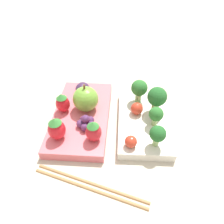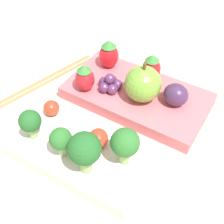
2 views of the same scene
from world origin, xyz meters
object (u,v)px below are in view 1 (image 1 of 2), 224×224
(bento_box_fruit, at_px, (82,116))
(chopsticks_pair, at_px, (90,185))
(broccoli_floret_2, at_px, (156,115))
(apple, at_px, (85,100))
(cherry_tomato_0, at_px, (137,110))
(strawberry_2, at_px, (63,103))
(broccoli_floret_3, at_px, (158,134))
(bento_box_savoury, at_px, (143,122))
(strawberry_1, at_px, (57,129))
(broccoli_floret_1, at_px, (157,98))
(strawberry_0, at_px, (93,131))
(cherry_tomato_1, at_px, (131,142))
(broccoli_floret_0, at_px, (139,89))
(grape_cluster, at_px, (86,122))
(plum, at_px, (83,89))

(bento_box_fruit, xyz_separation_m, chopsticks_pair, (0.16, 0.05, -0.01))
(broccoli_floret_2, height_order, apple, apple)
(cherry_tomato_0, bearing_deg, strawberry_2, -86.77)
(broccoli_floret_3, xyz_separation_m, chopsticks_pair, (0.09, -0.11, -0.05))
(bento_box_savoury, bearing_deg, broccoli_floret_3, 18.74)
(cherry_tomato_0, height_order, strawberry_2, strawberry_2)
(broccoli_floret_2, distance_m, strawberry_1, 0.20)
(bento_box_fruit, bearing_deg, broccoli_floret_1, 98.89)
(cherry_tomato_0, xyz_separation_m, apple, (-0.00, -0.11, 0.02))
(broccoli_floret_1, relative_size, broccoli_floret_2, 1.40)
(strawberry_0, height_order, strawberry_2, same)
(cherry_tomato_1, bearing_deg, bento_box_savoury, 162.64)
(strawberry_0, bearing_deg, broccoli_floret_1, 128.85)
(broccoli_floret_0, relative_size, chopsticks_pair, 0.27)
(grape_cluster, bearing_deg, bento_box_savoury, 107.95)
(grape_cluster, bearing_deg, chopsticks_pair, 14.67)
(bento_box_fruit, xyz_separation_m, broccoli_floret_2, (0.02, 0.16, 0.04))
(bento_box_savoury, distance_m, broccoli_floret_3, 0.08)
(apple, bearing_deg, broccoli_floret_2, 80.17)
(broccoli_floret_0, height_order, chopsticks_pair, broccoli_floret_0)
(strawberry_0, xyz_separation_m, strawberry_2, (-0.07, -0.08, -0.00))
(broccoli_floret_1, relative_size, apple, 0.96)
(cherry_tomato_1, height_order, grape_cluster, grape_cluster)
(strawberry_2, bearing_deg, bento_box_fruit, 87.87)
(broccoli_floret_1, relative_size, chopsticks_pair, 0.31)
(broccoli_floret_2, height_order, cherry_tomato_0, broccoli_floret_2)
(strawberry_0, distance_m, strawberry_2, 0.11)
(plum, height_order, grape_cluster, plum)
(broccoli_floret_2, xyz_separation_m, broccoli_floret_3, (0.05, 0.00, 0.00))
(grape_cluster, bearing_deg, strawberry_1, -52.94)
(broccoli_floret_0, bearing_deg, strawberry_0, -32.29)
(broccoli_floret_0, bearing_deg, plum, -91.72)
(broccoli_floret_3, distance_m, apple, 0.17)
(bento_box_savoury, distance_m, broccoli_floret_0, 0.08)
(broccoli_floret_2, height_order, strawberry_1, strawberry_1)
(strawberry_1, relative_size, grape_cluster, 1.32)
(cherry_tomato_1, height_order, plum, plum)
(grape_cluster, distance_m, chopsticks_pair, 0.13)
(broccoli_floret_3, bearing_deg, strawberry_0, -88.81)
(broccoli_floret_0, xyz_separation_m, chopsticks_pair, (0.22, -0.07, -0.05))
(broccoli_floret_1, xyz_separation_m, strawberry_2, (0.02, -0.20, -0.02))
(apple, bearing_deg, cherry_tomato_0, 89.79)
(bento_box_savoury, height_order, apple, apple)
(cherry_tomato_0, relative_size, strawberry_0, 0.58)
(grape_cluster, bearing_deg, broccoli_floret_2, 99.43)
(chopsticks_pair, bearing_deg, broccoli_floret_0, 161.23)
(broccoli_floret_2, bearing_deg, bento_box_savoury, -124.55)
(broccoli_floret_0, bearing_deg, cherry_tomato_1, -3.97)
(broccoli_floret_2, bearing_deg, broccoli_floret_0, -153.42)
(broccoli_floret_1, xyz_separation_m, broccoli_floret_2, (0.04, -0.00, -0.01))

